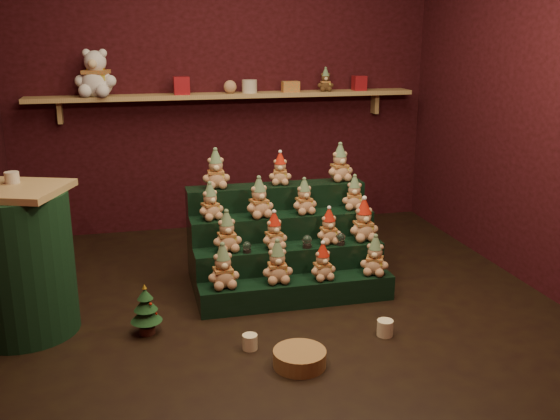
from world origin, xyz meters
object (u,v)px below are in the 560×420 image
object	(u,v)px
snow_globe_a	(247,247)
mini_christmas_tree	(146,310)
side_table	(19,262)
snow_globe_b	(307,241)
snow_globe_c	(341,239)
riser_tier_front	(297,292)
wicker_basket	(300,358)
mug_right	(385,328)
white_bear	(96,67)
mug_left	(250,342)
brown_bear	(325,80)

from	to	relation	value
snow_globe_a	mini_christmas_tree	size ratio (longest dim) A/B	0.24
side_table	mini_christmas_tree	world-z (taller)	side_table
snow_globe_b	snow_globe_c	distance (m)	0.26
riser_tier_front	snow_globe_c	size ratio (longest dim) A/B	14.94
wicker_basket	mug_right	bearing A→B (deg)	20.47
riser_tier_front	white_bear	bearing A→B (deg)	126.20
mug_right	white_bear	xyz separation A→B (m)	(-1.76, 2.43, 1.52)
snow_globe_a	white_bear	xyz separation A→B (m)	(-1.01, 1.67, 1.18)
side_table	wicker_basket	size ratio (longest dim) A/B	3.10
side_table	wicker_basket	world-z (taller)	side_table
snow_globe_c	mug_left	bearing A→B (deg)	-138.46
riser_tier_front	side_table	world-z (taller)	side_table
snow_globe_a	side_table	bearing A→B (deg)	-174.42
riser_tier_front	mini_christmas_tree	xyz separation A→B (m)	(-1.06, -0.22, 0.08)
mug_right	wicker_basket	bearing A→B (deg)	-159.53
snow_globe_a	wicker_basket	world-z (taller)	snow_globe_a
mug_right	riser_tier_front	bearing A→B (deg)	125.04
snow_globe_c	side_table	size ratio (longest dim) A/B	0.10
riser_tier_front	snow_globe_a	world-z (taller)	snow_globe_a
riser_tier_front	snow_globe_a	distance (m)	0.48
wicker_basket	white_bear	size ratio (longest dim) A/B	0.61
snow_globe_c	brown_bear	bearing A→B (deg)	76.78
snow_globe_b	brown_bear	distance (m)	2.06
snow_globe_b	brown_bear	xyz separation A→B (m)	(0.65, 1.67, 1.02)
mini_christmas_tree	white_bear	bearing A→B (deg)	97.82
side_table	white_bear	xyz separation A→B (m)	(0.48, 1.82, 1.10)
riser_tier_front	mini_christmas_tree	bearing A→B (deg)	-168.43
snow_globe_c	mug_left	xyz separation A→B (m)	(-0.82, -0.73, -0.36)
snow_globe_a	side_table	size ratio (longest dim) A/B	0.08
mug_left	mug_right	size ratio (longest dim) A/B	0.90
riser_tier_front	side_table	distance (m)	1.86
snow_globe_a	brown_bear	xyz separation A→B (m)	(1.09, 1.67, 1.03)
wicker_basket	white_bear	world-z (taller)	white_bear
mug_left	brown_bear	xyz separation A→B (m)	(1.22, 2.40, 1.38)
white_bear	riser_tier_front	bearing A→B (deg)	-39.27
riser_tier_front	snow_globe_a	bearing A→B (deg)	154.03
snow_globe_a	snow_globe_b	world-z (taller)	snow_globe_b
snow_globe_c	mug_right	xyz separation A→B (m)	(0.05, -0.76, -0.36)
riser_tier_front	snow_globe_c	xyz separation A→B (m)	(0.37, 0.16, 0.32)
snow_globe_c	wicker_basket	bearing A→B (deg)	-120.30
mug_right	mug_left	bearing A→B (deg)	178.09
snow_globe_a	snow_globe_c	world-z (taller)	snow_globe_c
side_table	white_bear	world-z (taller)	white_bear
mug_left	snow_globe_c	bearing A→B (deg)	41.54
mini_christmas_tree	riser_tier_front	bearing A→B (deg)	11.57
white_bear	snow_globe_c	bearing A→B (deg)	-29.78
mini_christmas_tree	mug_right	bearing A→B (deg)	-14.50
mini_christmas_tree	white_bear	distance (m)	2.50
mug_left	wicker_basket	bearing A→B (deg)	-47.40
snow_globe_a	snow_globe_b	size ratio (longest dim) A/B	0.86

